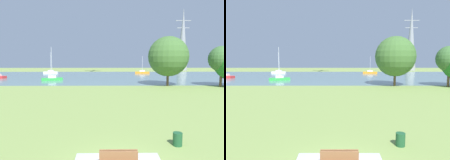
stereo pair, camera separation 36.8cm
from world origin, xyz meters
TOP-DOWN VIEW (x-y plane):
  - ground_plane at (0.00, 22.00)m, footprint 160.00×160.00m
  - bench_facing_water at (0.00, 0.27)m, footprint 1.80×0.48m
  - litter_bin at (3.69, 2.76)m, footprint 0.56×0.56m
  - water_surface at (0.00, 50.00)m, footprint 140.00×40.00m
  - sailboat_white at (-20.36, 61.68)m, footprint 4.82×1.58m
  - sailboat_orange at (10.82, 60.93)m, footprint 4.97×2.22m
  - sailboat_green at (-13.86, 39.35)m, footprint 5.03×2.99m
  - tree_west_far at (10.66, 29.73)m, footprint 7.52×7.52m
  - tree_west_near at (20.04, 28.28)m, footprint 4.70×4.70m
  - electricity_pylon at (30.72, 79.25)m, footprint 6.40×4.40m

SIDE VIEW (x-z plane):
  - ground_plane at x=0.00m, z-range 0.00..0.00m
  - water_surface at x=0.00m, z-range 0.00..0.02m
  - litter_bin at x=3.69m, z-range 0.00..0.80m
  - sailboat_orange at x=10.82m, z-range -2.46..3.36m
  - sailboat_white at x=-20.36m, z-range -3.14..4.07m
  - bench_facing_water at x=0.00m, z-range 0.02..0.91m
  - sailboat_green at x=-13.86m, z-range -3.42..4.37m
  - tree_west_near at x=20.04m, z-range 1.36..8.83m
  - tree_west_far at x=10.66m, z-range 0.90..10.24m
  - electricity_pylon at x=30.72m, z-range 0.01..26.09m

